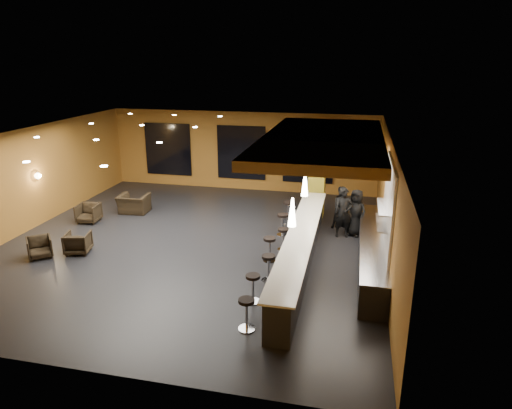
% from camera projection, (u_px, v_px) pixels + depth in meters
% --- Properties ---
extents(floor, '(12.00, 13.00, 0.10)m').
position_uv_depth(floor, '(193.00, 244.00, 14.94)').
color(floor, black).
rests_on(floor, ground).
extents(ceiling, '(12.00, 13.00, 0.10)m').
position_uv_depth(ceiling, '(188.00, 135.00, 13.82)').
color(ceiling, black).
extents(wall_back, '(12.00, 0.10, 3.50)m').
position_uv_depth(wall_back, '(242.00, 151.00, 20.45)').
color(wall_back, '#986122').
rests_on(wall_back, floor).
extents(wall_front, '(12.00, 0.10, 3.50)m').
position_uv_depth(wall_front, '(65.00, 291.00, 8.30)').
color(wall_front, '#986122').
rests_on(wall_front, floor).
extents(wall_left, '(0.10, 13.00, 3.50)m').
position_uv_depth(wall_left, '(24.00, 181.00, 15.63)').
color(wall_left, '#986122').
rests_on(wall_left, floor).
extents(wall_right, '(0.10, 13.00, 3.50)m').
position_uv_depth(wall_right, '(389.00, 204.00, 13.13)').
color(wall_right, '#986122').
rests_on(wall_right, floor).
extents(wood_soffit, '(3.60, 8.00, 0.28)m').
position_uv_depth(wood_soffit, '(323.00, 140.00, 13.98)').
color(wood_soffit, '#B37A34').
rests_on(wood_soffit, ceiling).
extents(window_left, '(2.20, 0.06, 2.40)m').
position_uv_depth(window_left, '(168.00, 149.00, 21.09)').
color(window_left, black).
rests_on(window_left, wall_back).
extents(window_center, '(2.20, 0.06, 2.40)m').
position_uv_depth(window_center, '(241.00, 153.00, 20.37)').
color(window_center, black).
rests_on(window_center, wall_back).
extents(window_right, '(2.20, 0.06, 2.40)m').
position_uv_depth(window_right, '(308.00, 156.00, 19.75)').
color(window_right, black).
rests_on(window_right, wall_back).
extents(tile_backsplash, '(0.06, 3.20, 2.40)m').
position_uv_depth(tile_backsplash, '(389.00, 207.00, 12.14)').
color(tile_backsplash, white).
rests_on(tile_backsplash, wall_right).
extents(bar_counter, '(0.60, 8.00, 1.00)m').
position_uv_depth(bar_counter, '(301.00, 251.00, 13.08)').
color(bar_counter, black).
rests_on(bar_counter, floor).
extents(bar_top, '(0.78, 8.10, 0.05)m').
position_uv_depth(bar_top, '(301.00, 234.00, 12.92)').
color(bar_top, white).
rests_on(bar_top, bar_counter).
extents(prep_counter, '(0.70, 6.00, 0.86)m').
position_uv_depth(prep_counter, '(372.00, 252.00, 13.16)').
color(prep_counter, black).
rests_on(prep_counter, floor).
extents(prep_top, '(0.72, 6.00, 0.03)m').
position_uv_depth(prep_top, '(373.00, 238.00, 13.01)').
color(prep_top, silver).
rests_on(prep_top, prep_counter).
extents(wall_shelf_lower, '(0.30, 1.50, 0.03)m').
position_uv_depth(wall_shelf_lower, '(382.00, 223.00, 12.11)').
color(wall_shelf_lower, silver).
rests_on(wall_shelf_lower, wall_right).
extents(wall_shelf_upper, '(0.30, 1.50, 0.03)m').
position_uv_depth(wall_shelf_upper, '(384.00, 207.00, 11.97)').
color(wall_shelf_upper, silver).
rests_on(wall_shelf_upper, wall_right).
extents(column, '(0.60, 0.60, 3.50)m').
position_uv_depth(column, '(317.00, 171.00, 16.96)').
color(column, '#A19024').
rests_on(column, floor).
extents(wall_sconce, '(0.22, 0.22, 0.22)m').
position_uv_depth(wall_sconce, '(38.00, 176.00, 16.04)').
color(wall_sconce, '#FFE5B2').
rests_on(wall_sconce, wall_left).
extents(pendant_0, '(0.20, 0.20, 0.70)m').
position_uv_depth(pendant_0, '(292.00, 212.00, 10.65)').
color(pendant_0, white).
rests_on(pendant_0, wood_soffit).
extents(pendant_1, '(0.20, 0.20, 0.70)m').
position_uv_depth(pendant_1, '(305.00, 184.00, 12.97)').
color(pendant_1, white).
rests_on(pendant_1, wood_soffit).
extents(pendant_2, '(0.20, 0.20, 0.70)m').
position_uv_depth(pendant_2, '(314.00, 165.00, 15.29)').
color(pendant_2, white).
rests_on(pendant_2, wood_soffit).
extents(staff_a, '(0.70, 0.54, 1.71)m').
position_uv_depth(staff_a, '(343.00, 213.00, 15.18)').
color(staff_a, black).
rests_on(staff_a, floor).
extents(staff_b, '(0.86, 0.74, 1.53)m').
position_uv_depth(staff_b, '(342.00, 208.00, 15.94)').
color(staff_b, black).
rests_on(staff_b, floor).
extents(staff_c, '(0.93, 0.79, 1.61)m').
position_uv_depth(staff_c, '(356.00, 213.00, 15.31)').
color(staff_c, black).
rests_on(staff_c, floor).
extents(armchair_a, '(0.97, 0.97, 0.63)m').
position_uv_depth(armchair_a, '(40.00, 247.00, 13.78)').
color(armchair_a, black).
rests_on(armchair_a, floor).
extents(armchair_b, '(0.86, 0.88, 0.66)m').
position_uv_depth(armchair_b, '(78.00, 243.00, 14.08)').
color(armchair_b, black).
rests_on(armchair_b, floor).
extents(armchair_c, '(0.81, 0.83, 0.69)m').
position_uv_depth(armchair_c, '(88.00, 213.00, 16.68)').
color(armchair_c, black).
rests_on(armchair_c, floor).
extents(armchair_d, '(1.17, 1.04, 0.72)m').
position_uv_depth(armchair_d, '(134.00, 204.00, 17.69)').
color(armchair_d, black).
rests_on(armchair_d, floor).
extents(bar_stool_0, '(0.38, 0.38, 0.76)m').
position_uv_depth(bar_stool_0, '(247.00, 310.00, 10.06)').
color(bar_stool_0, silver).
rests_on(bar_stool_0, floor).
extents(bar_stool_1, '(0.37, 0.37, 0.74)m').
position_uv_depth(bar_stool_1, '(253.00, 285.00, 11.20)').
color(bar_stool_1, silver).
rests_on(bar_stool_1, floor).
extents(bar_stool_2, '(0.38, 0.38, 0.75)m').
position_uv_depth(bar_stool_2, '(268.00, 265.00, 12.25)').
color(bar_stool_2, silver).
rests_on(bar_stool_2, floor).
extents(bar_stool_3, '(0.38, 0.38, 0.76)m').
position_uv_depth(bar_stool_3, '(270.00, 246.00, 13.42)').
color(bar_stool_3, silver).
rests_on(bar_stool_3, floor).
extents(bar_stool_4, '(0.36, 0.36, 0.72)m').
position_uv_depth(bar_stool_4, '(283.00, 236.00, 14.23)').
color(bar_stool_4, silver).
rests_on(bar_stool_4, floor).
extents(bar_stool_5, '(0.38, 0.38, 0.76)m').
position_uv_depth(bar_stool_5, '(283.00, 222.00, 15.40)').
color(bar_stool_5, silver).
rests_on(bar_stool_5, floor).
extents(bar_stool_6, '(0.41, 0.41, 0.81)m').
position_uv_depth(bar_stool_6, '(289.00, 209.00, 16.55)').
color(bar_stool_6, silver).
rests_on(bar_stool_6, floor).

